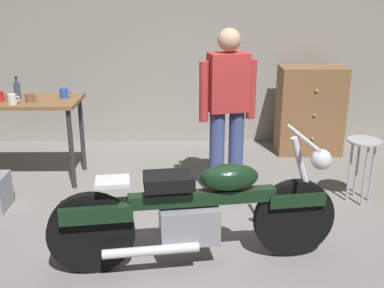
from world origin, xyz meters
TOP-DOWN VIEW (x-y plane):
  - ground_plane at (0.00, 0.00)m, footprint 12.00×12.00m
  - back_wall at (0.00, 2.80)m, footprint 8.00×0.12m
  - workbench at (-1.83, 1.44)m, footprint 1.30×0.64m
  - motorcycle at (0.04, -0.25)m, footprint 2.18×0.68m
  - person_standing at (0.36, 1.03)m, footprint 0.56×0.30m
  - shop_stool at (1.66, 0.83)m, footprint 0.32×0.32m
  - wooden_dresser at (1.51, 2.30)m, footprint 0.80×0.47m
  - mug_brown_stoneware at (-1.65, 1.33)m, footprint 0.12×0.09m
  - mug_white_ceramic at (-1.80, 1.24)m, footprint 0.12×0.09m
  - mug_blue_enamel at (-1.35, 1.50)m, footprint 0.12×0.08m
  - mug_red_diner at (-1.97, 1.36)m, footprint 0.12×0.08m
  - bottle at (-1.82, 1.45)m, footprint 0.06×0.06m

SIDE VIEW (x-z plane):
  - ground_plane at x=0.00m, z-range 0.00..0.00m
  - motorcycle at x=0.04m, z-range -0.05..0.95m
  - shop_stool at x=1.66m, z-range 0.18..0.82m
  - wooden_dresser at x=1.51m, z-range 0.00..1.10m
  - workbench at x=-1.83m, z-range 0.34..1.24m
  - person_standing at x=0.36m, z-range 0.09..1.76m
  - mug_brown_stoneware at x=-1.65m, z-range 0.90..0.99m
  - mug_white_ceramic at x=-1.80m, z-range 0.90..1.00m
  - mug_red_diner at x=-1.97m, z-range 0.90..1.00m
  - mug_blue_enamel at x=-1.35m, z-range 0.90..1.01m
  - bottle at x=-1.82m, z-range 0.88..1.12m
  - back_wall at x=0.00m, z-range 0.00..3.10m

